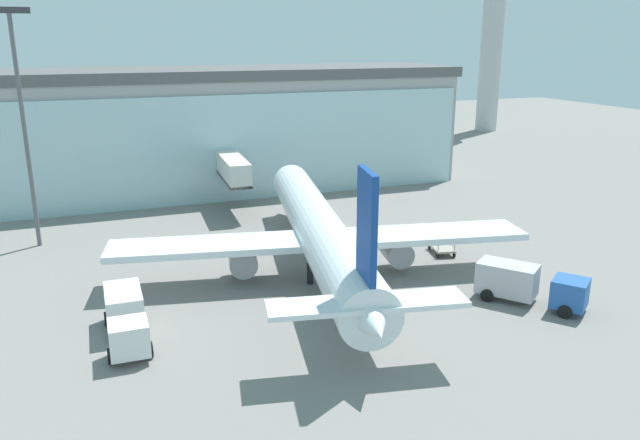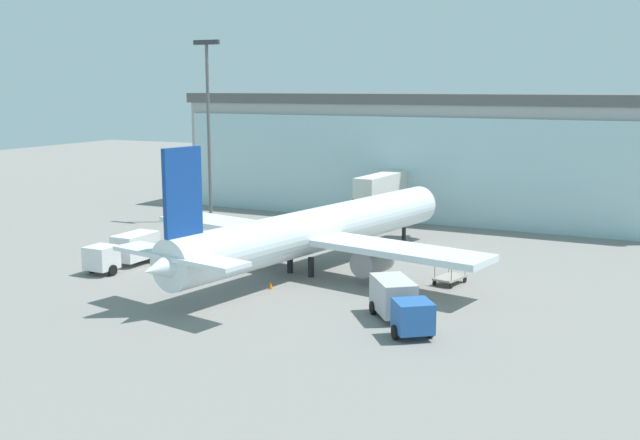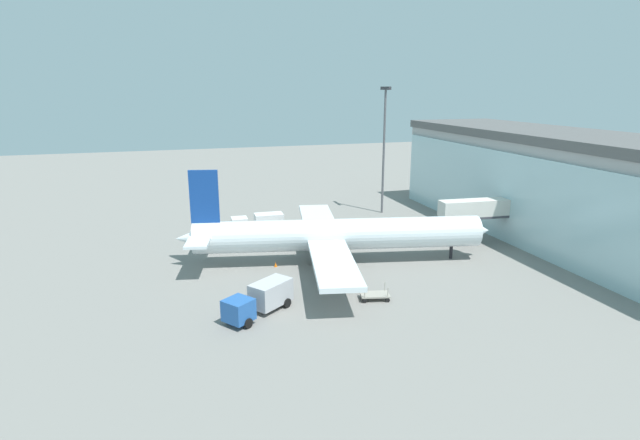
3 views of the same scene
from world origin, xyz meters
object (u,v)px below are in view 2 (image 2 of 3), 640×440
airplane (315,231)px  fuel_truck (399,302)px  safety_cone_nose (271,285)px  safety_cone_wingtip (177,248)px  apron_light_mast (208,117)px  baggage_cart (450,278)px  catering_truck (125,250)px  jet_bridge (386,186)px

airplane → fuel_truck: airplane is taller
airplane → safety_cone_nose: airplane is taller
safety_cone_wingtip → apron_light_mast: bearing=111.7°
baggage_cart → airplane: bearing=105.1°
catering_truck → baggage_cart: catering_truck is taller
jet_bridge → safety_cone_nose: size_ratio=21.13×
fuel_truck → baggage_cart: fuel_truck is taller
jet_bridge → airplane: airplane is taller
apron_light_mast → catering_truck: apron_light_mast is taller
airplane → fuel_truck: 15.59m
catering_truck → fuel_truck: (26.31, -4.76, 0.00)m
apron_light_mast → baggage_cart: bearing=-25.2°
catering_truck → baggage_cart: (26.57, 6.39, -0.97)m
catering_truck → safety_cone_wingtip: size_ratio=13.36×
airplane → safety_cone_nose: (-0.49, -6.82, -3.09)m
jet_bridge → fuel_truck: size_ratio=1.62×
apron_light_mast → airplane: apron_light_mast is taller
catering_truck → safety_cone_nose: catering_truck is taller
safety_cone_nose → apron_light_mast: bearing=132.1°
jet_bridge → baggage_cart: size_ratio=3.77×
fuel_truck → baggage_cart: (0.26, 11.15, -0.97)m
airplane → baggage_cart: size_ratio=11.94×
apron_light_mast → airplane: (20.74, -15.57, -8.51)m
jet_bridge → airplane: bearing=-171.2°
fuel_truck → baggage_cart: size_ratio=2.32×
jet_bridge → airplane: 21.36m
jet_bridge → safety_cone_wingtip: 24.42m
jet_bridge → safety_cone_wingtip: bearing=150.5°
apron_light_mast → fuel_truck: apron_light_mast is taller
airplane → safety_cone_nose: bearing=-172.3°
jet_bridge → airplane: (1.68, -21.26, -1.11)m
apron_light_mast → fuel_truck: bearing=-39.5°
jet_bridge → safety_cone_wingtip: size_ratio=21.13×
catering_truck → baggage_cart: bearing=104.9°
airplane → fuel_truck: bearing=-122.0°
jet_bridge → safety_cone_nose: bearing=-173.3°
catering_truck → fuel_truck: 26.74m
jet_bridge → baggage_cart: 24.92m
baggage_cart → safety_cone_nose: size_ratio=5.61×
jet_bridge → catering_truck: size_ratio=1.58×
jet_bridge → apron_light_mast: 21.23m
baggage_cart → safety_cone_wingtip: (-26.49, 0.82, -0.23)m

